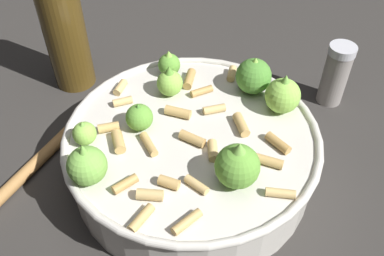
# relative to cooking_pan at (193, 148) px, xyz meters

# --- Properties ---
(ground_plane) EXTENTS (2.40, 2.40, 0.00)m
(ground_plane) POSITION_rel_cooking_pan_xyz_m (0.00, -0.00, -0.04)
(ground_plane) COLOR #2D2B28
(cooking_pan) EXTENTS (0.31, 0.31, 0.13)m
(cooking_pan) POSITION_rel_cooking_pan_xyz_m (0.00, 0.00, 0.00)
(cooking_pan) COLOR beige
(cooking_pan) RESTS_ON ground
(pepper_shaker) EXTENTS (0.04, 0.04, 0.10)m
(pepper_shaker) POSITION_rel_cooking_pan_xyz_m (-0.03, 0.25, 0.01)
(pepper_shaker) COLOR gray
(pepper_shaker) RESTS_ON ground
(olive_oil_bottle) EXTENTS (0.06, 0.06, 0.24)m
(olive_oil_bottle) POSITION_rel_cooking_pan_xyz_m (-0.25, -0.08, 0.06)
(olive_oil_bottle) COLOR #4C3814
(olive_oil_bottle) RESTS_ON ground
(wooden_spoon) EXTENTS (0.14, 0.19, 0.02)m
(wooden_spoon) POSITION_rel_cooking_pan_xyz_m (-0.08, -0.21, -0.04)
(wooden_spoon) COLOR #9E703D
(wooden_spoon) RESTS_ON ground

